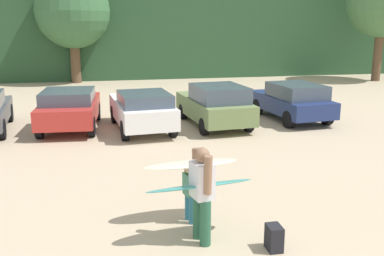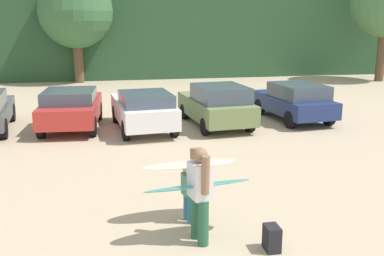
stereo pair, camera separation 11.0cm
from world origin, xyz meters
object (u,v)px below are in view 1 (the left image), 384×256
Objects in this scene: parked_car_red at (70,108)px; parked_car_white at (142,109)px; backpack_dropped at (274,238)px; person_adult at (202,189)px; surfboard_cream at (191,164)px; surfboard_teal at (200,186)px; person_child at (190,190)px; parked_car_navy at (293,101)px; parked_car_olive_green at (215,105)px.

parked_car_red is 0.96× the size of parked_car_white.
person_adult is at bearing 154.56° from backpack_dropped.
backpack_dropped is (1.16, -1.52, -0.93)m from surfboard_cream.
parked_car_red reaches higher than surfboard_teal.
surfboard_cream is at bearing -121.19° from person_child.
parked_car_white is 1.03× the size of parked_car_navy.
person_child is at bearing 176.31° from parked_car_white.
person_adult is at bearing 84.91° from surfboard_cream.
parked_car_olive_green is 2.40× the size of person_adult.
parked_car_red is 1.97× the size of surfboard_teal.
surfboard_cream is (-0.00, 0.83, 0.14)m from surfboard_teal.
person_child is 0.60× the size of surfboard_cream.
parked_car_white is 9.25m from backpack_dropped.
surfboard_teal is at bearing -159.03° from parked_car_red.
parked_car_white is at bearing -100.48° from person_child.
backpack_dropped is at bearing 148.54° from parked_car_navy.
parked_car_navy is 9.95m from surfboard_cream.
parked_car_red is at bearing -80.89° from surfboard_teal.
person_adult is at bearing 82.25° from surfboard_teal.
parked_car_white is 1.00× the size of parked_car_olive_green.
parked_car_navy is 10.63m from surfboard_teal.
person_adult is 0.98m from surfboard_cream.
parked_car_olive_green is 1.03× the size of parked_car_navy.
parked_car_red reaches higher than backpack_dropped.
parked_car_navy is (8.55, -0.18, -0.01)m from parked_car_red.
parked_car_red reaches higher than parked_car_white.
backpack_dropped is at bearing -176.45° from parked_car_white.
person_adult is 0.85× the size of surfboard_teal.
parked_car_olive_green reaches higher than parked_car_red.
parked_car_olive_green is 2.05× the size of surfboard_teal.
person_adult is 0.14m from surfboard_teal.
parked_car_white is 7.72m from person_child.
parked_car_red reaches higher than surfboard_cream.
person_adult is at bearing 141.67° from parked_car_navy.
person_child is (-2.50, -7.88, -0.15)m from parked_car_olive_green.
surfboard_teal is 1.06× the size of surfboard_cream.
backpack_dropped is at bearing 142.31° from person_adult.
person_adult is at bearing 176.44° from parked_car_white.
person_adult reaches higher than backpack_dropped.
surfboard_cream is (2.84, -8.32, 0.37)m from parked_car_red.
parked_car_white is at bearing 87.57° from parked_car_olive_green.
person_adult reaches higher than person_child.
parked_car_white is at bearing -96.21° from surfboard_teal.
parked_car_olive_green reaches higher than person_child.
surfboard_teal reaches higher than backpack_dropped.
parked_car_white is 8.57m from person_adult.
parked_car_navy reaches higher than backpack_dropped.
person_child is at bearing 138.89° from parked_car_navy.
parked_car_olive_green is at bearing -112.80° from surfboard_cream.
person_adult is (0.28, -8.56, 0.22)m from parked_car_white.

